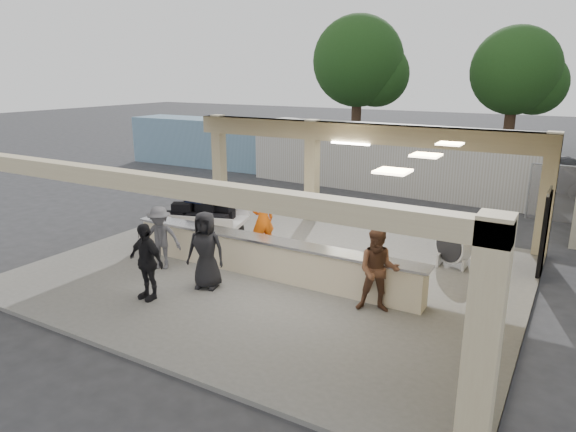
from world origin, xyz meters
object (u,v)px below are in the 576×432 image
Objects in this scene: baggage_handler at (263,219)px; car_dark at (558,176)px; passenger_d at (206,250)px; container_white at (389,158)px; passenger_b at (146,261)px; luggage_cart at (202,215)px; passenger_a at (378,270)px; drum_fan at (453,246)px; baggage_counter at (268,257)px; passenger_c at (160,238)px; container_blue at (214,142)px.

baggage_handler reaches higher than car_dark.
container_white is at bearing 74.37° from passenger_d.
passenger_b is 0.95× the size of passenger_d.
car_dark is at bearing 39.83° from luggage_cart.
drum_fan is at bearing 57.40° from passenger_a.
passenger_a is 5.14m from passenger_b.
baggage_counter is 2.87m from passenger_c.
drum_fan is at bearing 37.56° from baggage_counter.
passenger_a is 1.11× the size of passenger_c.
container_blue reaches higher than passenger_a.
luggage_cart is 10.54m from container_white.
baggage_counter is at bearing -110.88° from drum_fan.
container_blue is at bearing 179.76° from drum_fan.
baggage_counter is 7.52× the size of drum_fan.
passenger_b is at bearing -123.01° from baggage_counter.
luggage_cart is at bearing 77.11° from passenger_c.
container_white is at bearing 92.80° from passenger_b.
passenger_a is at bearing 28.23° from passenger_b.
drum_fan is at bearing -3.82° from luggage_cart.
baggage_handler is at bearing -12.19° from luggage_cart.
baggage_counter is at bearing 150.98° from passenger_a.
container_white reaches higher than drum_fan.
container_blue is at bearing -102.04° from baggage_handler.
baggage_handler is 0.40× the size of car_dark.
car_dark is (1.79, 11.58, 0.08)m from drum_fan.
passenger_d is at bearing 62.41° from passenger_b.
passenger_a is 15.30m from car_dark.
baggage_handler is at bearing -133.09° from drum_fan.
passenger_d reaches higher than passenger_c.
passenger_b is at bearing -89.25° from container_white.
container_white reaches higher than container_blue.
car_dark is (6.85, 12.97, -0.26)m from baggage_handler.
baggage_counter is 3.61m from luggage_cart.
container_white is 1.30× the size of container_blue.
passenger_b is 1.06× the size of passenger_c.
passenger_c is 0.17× the size of container_blue.
baggage_handler is at bearing -47.65° from container_blue.
passenger_d reaches higher than car_dark.
car_dark reaches higher than baggage_counter.
drum_fan is 0.59× the size of passenger_a.
passenger_a reaches higher than drum_fan.
container_white is (0.61, 14.25, 0.41)m from passenger_b.
container_white is at bearing -146.33° from baggage_handler.
container_white is (-6.70, -2.83, 0.64)m from car_dark.
container_white is 10.57m from container_blue.
passenger_a is (6.38, -1.97, 0.15)m from luggage_cart.
luggage_cart is at bearing 142.98° from passenger_a.
baggage_handler is at bearing 32.90° from passenger_c.
baggage_counter is 1.65m from passenger_d.
container_blue is (-9.93, 15.08, 0.30)m from passenger_b.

